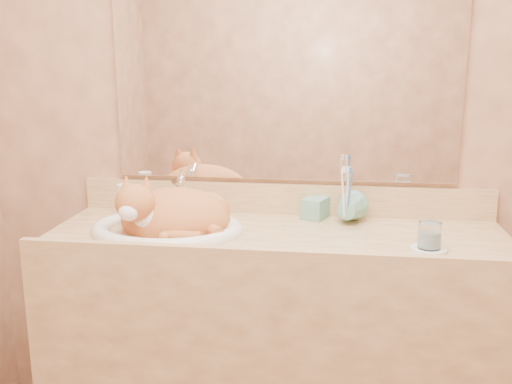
# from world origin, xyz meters

# --- Properties ---
(wall_back) EXTENTS (2.40, 0.02, 2.50)m
(wall_back) POSITION_xyz_m (0.00, 1.00, 1.25)
(wall_back) COLOR #8D5C40
(wall_back) RESTS_ON ground
(vanity_counter) EXTENTS (1.60, 0.55, 0.85)m
(vanity_counter) POSITION_xyz_m (0.00, 0.72, 0.42)
(vanity_counter) COLOR #9B7245
(vanity_counter) RESTS_ON floor
(mirror) EXTENTS (1.30, 0.02, 0.80)m
(mirror) POSITION_xyz_m (0.00, 0.99, 1.39)
(mirror) COLOR white
(mirror) RESTS_ON wall_back
(sink_basin) EXTENTS (0.61, 0.54, 0.16)m
(sink_basin) POSITION_xyz_m (-0.39, 0.70, 0.93)
(sink_basin) COLOR white
(sink_basin) RESTS_ON vanity_counter
(faucet) EXTENTS (0.06, 0.12, 0.17)m
(faucet) POSITION_xyz_m (-0.39, 0.91, 0.93)
(faucet) COLOR white
(faucet) RESTS_ON vanity_counter
(cat) EXTENTS (0.42, 0.35, 0.22)m
(cat) POSITION_xyz_m (-0.38, 0.72, 0.91)
(cat) COLOR #AF5828
(cat) RESTS_ON sink_basin
(soap_dispenser) EXTENTS (0.10, 0.11, 0.18)m
(soap_dispenser) POSITION_xyz_m (0.11, 0.89, 0.94)
(soap_dispenser) COLOR #66A390
(soap_dispenser) RESTS_ON vanity_counter
(toothbrush_cup) EXTENTS (0.14, 0.14, 0.11)m
(toothbrush_cup) POSITION_xyz_m (0.24, 0.84, 0.90)
(toothbrush_cup) COLOR #66A390
(toothbrush_cup) RESTS_ON vanity_counter
(toothbrushes) EXTENTS (0.04, 0.04, 0.22)m
(toothbrushes) POSITION_xyz_m (0.24, 0.84, 0.98)
(toothbrushes) COLOR silver
(toothbrushes) RESTS_ON toothbrush_cup
(saucer) EXTENTS (0.11, 0.11, 0.01)m
(saucer) POSITION_xyz_m (0.50, 0.60, 0.85)
(saucer) COLOR white
(saucer) RESTS_ON vanity_counter
(water_glass) EXTENTS (0.07, 0.07, 0.08)m
(water_glass) POSITION_xyz_m (0.50, 0.60, 0.90)
(water_glass) COLOR white
(water_glass) RESTS_ON saucer
(lotion_bottle) EXTENTS (0.05, 0.05, 0.13)m
(lotion_bottle) POSITION_xyz_m (-0.59, 0.86, 0.91)
(lotion_bottle) COLOR silver
(lotion_bottle) RESTS_ON vanity_counter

